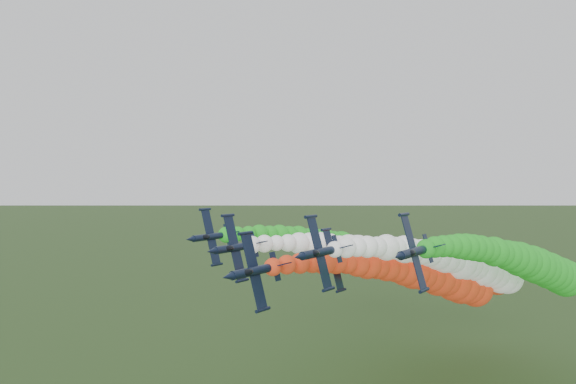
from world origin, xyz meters
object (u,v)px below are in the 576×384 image
at_px(jet_inner_right, 470,266).
at_px(jet_trail, 463,270).
at_px(jet_inner_left, 404,262).
at_px(jet_lead, 435,279).
at_px(jet_outer_left, 367,253).
at_px(jet_outer_right, 535,266).

height_order(jet_inner_right, jet_trail, jet_inner_right).
relative_size(jet_inner_left, jet_trail, 1.01).
bearing_deg(jet_trail, jet_lead, -87.33).
distance_m(jet_outer_left, jet_trail, 24.90).
height_order(jet_outer_right, jet_trail, jet_outer_right).
relative_size(jet_lead, jet_inner_right, 1.00).
distance_m(jet_inner_left, jet_outer_left, 16.82).
relative_size(jet_lead, jet_outer_right, 1.00).
relative_size(jet_lead, jet_outer_left, 1.00).
bearing_deg(jet_trail, jet_inner_right, -67.71).
height_order(jet_inner_left, jet_outer_right, jet_outer_right).
bearing_deg(jet_outer_left, jet_lead, -34.03).
height_order(jet_inner_left, jet_trail, jet_inner_left).
distance_m(jet_outer_left, jet_outer_right, 43.13).
bearing_deg(jet_inner_left, jet_trail, 56.65).
xyz_separation_m(jet_lead, jet_inner_left, (-10.80, 8.00, 1.71)).
relative_size(jet_inner_left, jet_outer_left, 1.00).
bearing_deg(jet_lead, jet_inner_right, 54.76).
bearing_deg(jet_inner_right, jet_outer_left, 162.58).
distance_m(jet_inner_left, jet_inner_right, 16.06).
xyz_separation_m(jet_lead, jet_outer_right, (17.86, 12.66, 2.68)).
distance_m(jet_inner_right, jet_outer_right, 13.67).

